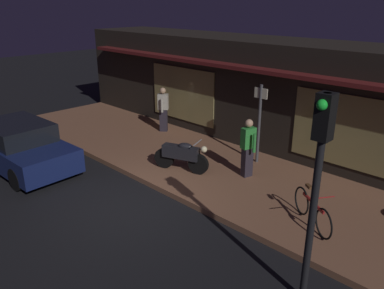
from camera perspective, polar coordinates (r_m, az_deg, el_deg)
ground_plane at (r=9.89m, az=-9.36°, el=-8.84°), size 60.00×60.00×0.00m
sidewalk_slab at (r=11.65m, az=2.55°, el=-3.46°), size 18.00×4.00×0.15m
storefront_building at (r=13.70m, az=12.31°, el=7.38°), size 18.00×3.30×3.60m
motorcycle at (r=11.07m, az=-1.50°, el=-1.56°), size 1.63×0.80×0.97m
bicycle_parked at (r=8.92m, az=17.36°, el=-9.29°), size 1.40×0.97×0.91m
person_photographer at (r=14.49m, az=-4.28°, el=5.33°), size 0.45×0.54×1.67m
person_bystander at (r=10.72m, az=8.27°, el=-0.35°), size 0.61×0.42×1.67m
sign_post at (r=11.59m, az=9.94°, el=3.69°), size 0.44×0.09×2.40m
traffic_light_pole at (r=6.06m, az=18.20°, el=-3.12°), size 0.24×0.33×3.60m
parked_car_near at (r=12.71m, az=-24.16°, el=-0.19°), size 4.17×1.93×1.42m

